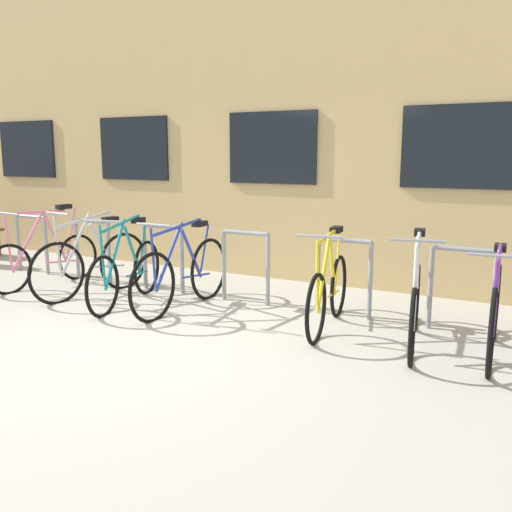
{
  "coord_description": "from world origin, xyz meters",
  "views": [
    {
      "loc": [
        3.44,
        -3.65,
        1.72
      ],
      "look_at": [
        0.61,
        1.6,
        0.63
      ],
      "focal_mm": 39.13,
      "sensor_mm": 36.0,
      "label": 1
    }
  ],
  "objects_px": {
    "bicycle_yellow": "(328,291)",
    "bicycle_purple": "(495,311)",
    "bicycle_pink": "(45,258)",
    "bicycle_teal": "(126,271)",
    "bicycle_blue": "(183,274)",
    "bicycle_white": "(415,304)",
    "bicycle_silver": "(92,263)"
  },
  "relations": [
    {
      "from": "bicycle_yellow",
      "to": "bicycle_purple",
      "type": "bearing_deg",
      "value": -1.59
    },
    {
      "from": "bicycle_pink",
      "to": "bicycle_purple",
      "type": "distance_m",
      "value": 5.5
    },
    {
      "from": "bicycle_yellow",
      "to": "bicycle_teal",
      "type": "height_order",
      "value": "bicycle_teal"
    },
    {
      "from": "bicycle_teal",
      "to": "bicycle_blue",
      "type": "relative_size",
      "value": 0.94
    },
    {
      "from": "bicycle_teal",
      "to": "bicycle_pink",
      "type": "bearing_deg",
      "value": 173.27
    },
    {
      "from": "bicycle_white",
      "to": "bicycle_pink",
      "type": "bearing_deg",
      "value": 179.58
    },
    {
      "from": "bicycle_silver",
      "to": "bicycle_blue",
      "type": "distance_m",
      "value": 1.35
    },
    {
      "from": "bicycle_teal",
      "to": "bicycle_white",
      "type": "distance_m",
      "value": 3.28
    },
    {
      "from": "bicycle_blue",
      "to": "bicycle_teal",
      "type": "bearing_deg",
      "value": -170.15
    },
    {
      "from": "bicycle_blue",
      "to": "bicycle_white",
      "type": "height_order",
      "value": "bicycle_white"
    },
    {
      "from": "bicycle_yellow",
      "to": "bicycle_teal",
      "type": "distance_m",
      "value": 2.42
    },
    {
      "from": "bicycle_silver",
      "to": "bicycle_teal",
      "type": "relative_size",
      "value": 0.99
    },
    {
      "from": "bicycle_yellow",
      "to": "bicycle_purple",
      "type": "relative_size",
      "value": 0.93
    },
    {
      "from": "bicycle_pink",
      "to": "bicycle_blue",
      "type": "distance_m",
      "value": 2.27
    },
    {
      "from": "bicycle_yellow",
      "to": "bicycle_blue",
      "type": "height_order",
      "value": "bicycle_blue"
    },
    {
      "from": "bicycle_silver",
      "to": "bicycle_purple",
      "type": "distance_m",
      "value": 4.58
    },
    {
      "from": "bicycle_teal",
      "to": "bicycle_blue",
      "type": "distance_m",
      "value": 0.73
    },
    {
      "from": "bicycle_yellow",
      "to": "bicycle_pink",
      "type": "xyz_separation_m",
      "value": [
        -3.96,
        -0.06,
        -0.0
      ]
    },
    {
      "from": "bicycle_purple",
      "to": "bicycle_pink",
      "type": "bearing_deg",
      "value": -179.85
    },
    {
      "from": "bicycle_silver",
      "to": "bicycle_blue",
      "type": "bearing_deg",
      "value": 1.06
    },
    {
      "from": "bicycle_pink",
      "to": "bicycle_white",
      "type": "height_order",
      "value": "bicycle_pink"
    },
    {
      "from": "bicycle_silver",
      "to": "bicycle_teal",
      "type": "bearing_deg",
      "value": -8.92
    },
    {
      "from": "bicycle_yellow",
      "to": "bicycle_blue",
      "type": "relative_size",
      "value": 0.89
    },
    {
      "from": "bicycle_silver",
      "to": "bicycle_pink",
      "type": "xyz_separation_m",
      "value": [
        -0.92,
        0.08,
        -0.02
      ]
    },
    {
      "from": "bicycle_silver",
      "to": "bicycle_purple",
      "type": "relative_size",
      "value": 0.97
    },
    {
      "from": "bicycle_silver",
      "to": "bicycle_teal",
      "type": "xyz_separation_m",
      "value": [
        0.63,
        -0.1,
        -0.02
      ]
    },
    {
      "from": "bicycle_white",
      "to": "bicycle_blue",
      "type": "bearing_deg",
      "value": -179.47
    },
    {
      "from": "bicycle_silver",
      "to": "bicycle_purple",
      "type": "bearing_deg",
      "value": 1.24
    },
    {
      "from": "bicycle_blue",
      "to": "bicycle_white",
      "type": "xyz_separation_m",
      "value": [
        2.56,
        0.02,
        -0.02
      ]
    },
    {
      "from": "bicycle_silver",
      "to": "bicycle_pink",
      "type": "distance_m",
      "value": 0.92
    },
    {
      "from": "bicycle_white",
      "to": "bicycle_purple",
      "type": "height_order",
      "value": "bicycle_white"
    },
    {
      "from": "bicycle_teal",
      "to": "bicycle_white",
      "type": "bearing_deg",
      "value": 2.58
    }
  ]
}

